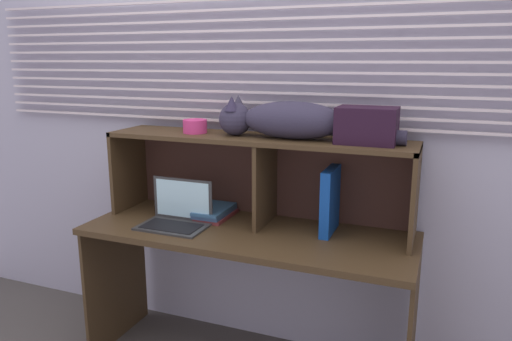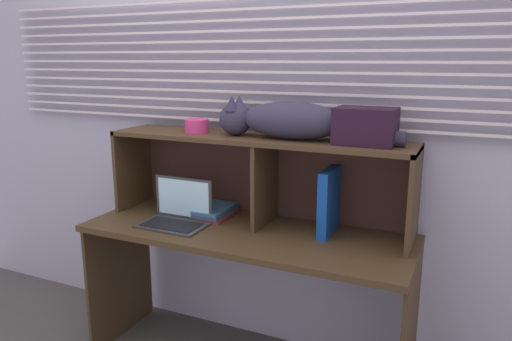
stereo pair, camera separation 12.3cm
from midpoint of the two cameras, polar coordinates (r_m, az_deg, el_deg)
name	(u,v)px [view 1 (the left image)]	position (r m, az deg, el deg)	size (l,w,h in m)	color
back_panel_with_blinds	(271,113)	(2.49, 0.32, 6.75)	(4.40, 0.08, 2.50)	#ADA9BC
desk	(247,257)	(2.37, -2.60, -10.12)	(1.57, 0.57, 0.73)	#422F1B
hutch_shelf_unit	(259,161)	(2.37, -1.07, 1.08)	(1.50, 0.31, 0.43)	#422F1B
cat	(285,120)	(2.26, 1.84, 5.91)	(0.88, 0.19, 0.19)	#302B3E
laptop	(177,216)	(2.42, -10.77, -5.25)	(0.33, 0.21, 0.22)	#313131
binder_upright	(330,201)	(2.27, 7.17, -3.55)	(0.05, 0.23, 0.31)	#114299
book_stack	(215,212)	(2.51, -6.23, -4.92)	(0.15, 0.26, 0.05)	maroon
small_basket	(195,126)	(2.46, -8.61, 5.16)	(0.12, 0.12, 0.07)	#D53779
storage_box	(367,125)	(2.16, 11.32, 5.22)	(0.26, 0.18, 0.16)	black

